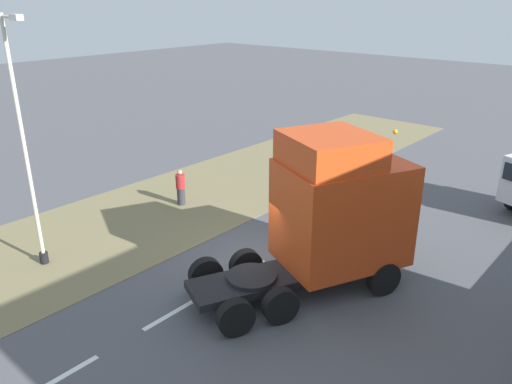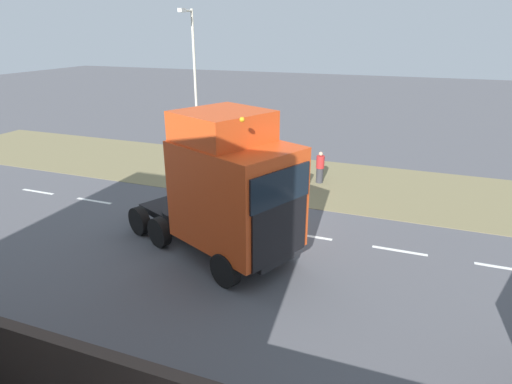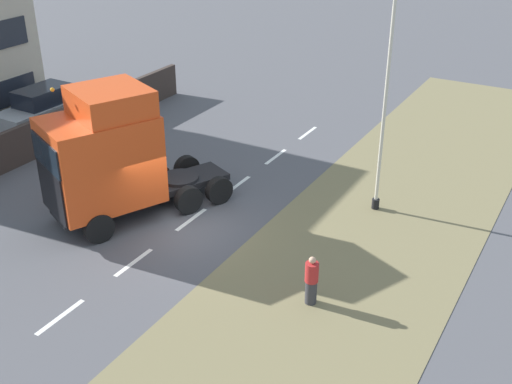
% 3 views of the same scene
% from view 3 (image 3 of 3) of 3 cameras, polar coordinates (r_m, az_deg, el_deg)
% --- Properties ---
extents(ground_plane, '(120.00, 120.00, 0.00)m').
position_cam_3_polar(ground_plane, '(22.60, -6.80, -3.21)').
color(ground_plane, '#515156').
rests_on(ground_plane, ground).
extents(grass_verge, '(7.00, 44.00, 0.01)m').
position_cam_3_polar(grass_verge, '(20.08, 7.32, -7.48)').
color(grass_verge, olive).
rests_on(grass_verge, ground).
extents(lane_markings, '(0.16, 21.00, 0.00)m').
position_cam_3_polar(lane_markings, '(23.08, -5.78, -2.45)').
color(lane_markings, white).
rests_on(lane_markings, ground).
extents(lorry_cab, '(5.03, 6.81, 4.93)m').
position_cam_3_polar(lorry_cab, '(22.57, -13.00, 3.06)').
color(lorry_cab, black).
rests_on(lorry_cab, ground).
extents(parked_car, '(2.01, 4.60, 2.19)m').
position_cam_3_polar(parked_car, '(31.77, -18.33, 6.82)').
color(parked_car, '#9EA3A8').
rests_on(parked_car, ground).
extents(lamp_post, '(1.26, 0.27, 7.93)m').
position_cam_3_polar(lamp_post, '(22.59, 11.12, 7.05)').
color(lamp_post, black).
rests_on(lamp_post, ground).
extents(pedestrian, '(0.39, 0.39, 1.56)m').
position_cam_3_polar(pedestrian, '(18.48, 4.95, -7.88)').
color(pedestrian, '#333338').
rests_on(pedestrian, ground).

